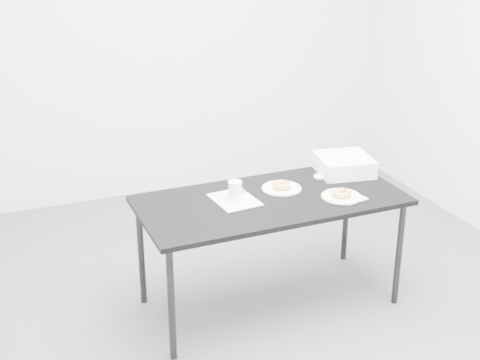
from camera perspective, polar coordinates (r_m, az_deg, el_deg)
name	(u,v)px	position (r m, az deg, el deg)	size (l,w,h in m)	color
floor	(253,309)	(4.11, 1.11, -10.97)	(4.00, 4.00, 0.00)	#515156
wall_back	(155,31)	(5.41, -7.26, 12.47)	(4.00, 0.02, 2.70)	silver
table	(271,206)	(3.87, 2.64, -2.26)	(1.54, 0.74, 0.70)	black
scorecard	(235,200)	(3.83, -0.45, -1.68)	(0.23, 0.29, 0.00)	silver
logo_patch	(241,191)	(3.93, 0.12, -0.97)	(0.05, 0.05, 0.00)	green
pen	(239,192)	(3.91, -0.09, -1.03)	(0.01, 0.01, 0.13)	#0D944E
napkin	(349,197)	(3.90, 9.29, -1.48)	(0.16, 0.16, 0.00)	silver
plate_near	(341,197)	(3.90, 8.64, -1.41)	(0.23, 0.23, 0.01)	white
donut_near	(342,193)	(3.89, 8.66, -1.12)	(0.11, 0.11, 0.04)	#CA8D40
plate_far	(282,188)	(3.98, 3.57, -0.72)	(0.24, 0.24, 0.01)	white
donut_far	(282,185)	(3.97, 3.57, -0.43)	(0.11, 0.11, 0.04)	#CA8D40
coffee_cup	(235,191)	(3.80, -0.43, -0.91)	(0.08, 0.08, 0.11)	white
cup_lid	(320,176)	(4.17, 6.86, 0.30)	(0.08, 0.08, 0.01)	white
bakery_box	(344,164)	(4.25, 8.85, 1.32)	(0.32, 0.32, 0.11)	white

